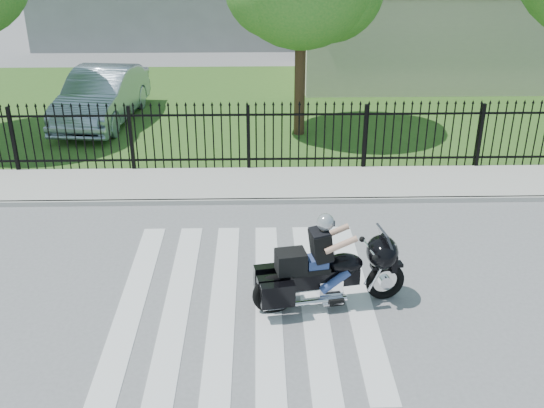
{
  "coord_description": "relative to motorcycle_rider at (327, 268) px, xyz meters",
  "views": [
    {
      "loc": [
        0.25,
        -9.51,
        6.34
      ],
      "look_at": [
        0.51,
        1.85,
        1.0
      ],
      "focal_mm": 42.0,
      "sensor_mm": 36.0,
      "label": 1
    }
  ],
  "objects": [
    {
      "name": "iron_fence",
      "position": [
        -1.4,
        6.2,
        0.16
      ],
      "size": [
        26.0,
        0.04,
        1.8
      ],
      "color": "black",
      "rests_on": "ground"
    },
    {
      "name": "grass_strip",
      "position": [
        -1.4,
        12.2,
        -0.73
      ],
      "size": [
        40.0,
        12.0,
        0.02
      ],
      "primitive_type": "cube",
      "color": "#335A1F",
      "rests_on": "ground"
    },
    {
      "name": "ground",
      "position": [
        -1.4,
        0.2,
        -0.74
      ],
      "size": [
        120.0,
        120.0,
        0.0
      ],
      "primitive_type": "plane",
      "color": "slate",
      "rests_on": "ground"
    },
    {
      "name": "sidewalk",
      "position": [
        -1.4,
        5.2,
        -0.68
      ],
      "size": [
        40.0,
        2.0,
        0.12
      ],
      "primitive_type": "cube",
      "color": "#ADAAA3",
      "rests_on": "ground"
    },
    {
      "name": "motorcycle_rider",
      "position": [
        0.0,
        0.0,
        0.0
      ],
      "size": [
        2.72,
        1.2,
        1.81
      ],
      "rotation": [
        0.0,
        0.0,
        0.18
      ],
      "color": "black",
      "rests_on": "ground"
    },
    {
      "name": "crosswalk",
      "position": [
        -1.4,
        0.2,
        -0.74
      ],
      "size": [
        5.0,
        5.5,
        0.01
      ],
      "primitive_type": null,
      "color": "silver",
      "rests_on": "ground"
    },
    {
      "name": "parked_car",
      "position": [
        -6.1,
        10.52,
        0.12
      ],
      "size": [
        2.31,
        5.28,
        1.69
      ],
      "primitive_type": "imported",
      "rotation": [
        0.0,
        0.0,
        -0.1
      ],
      "color": "#8B9DAF",
      "rests_on": "grass_strip"
    },
    {
      "name": "building_low",
      "position": [
        5.6,
        16.2,
        1.01
      ],
      "size": [
        10.0,
        6.0,
        3.5
      ],
      "primitive_type": "cube",
      "color": "beige",
      "rests_on": "ground"
    },
    {
      "name": "curb",
      "position": [
        -1.4,
        4.2,
        -0.68
      ],
      "size": [
        40.0,
        0.12,
        0.12
      ],
      "primitive_type": "cube",
      "color": "#ADAAA3",
      "rests_on": "ground"
    }
  ]
}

